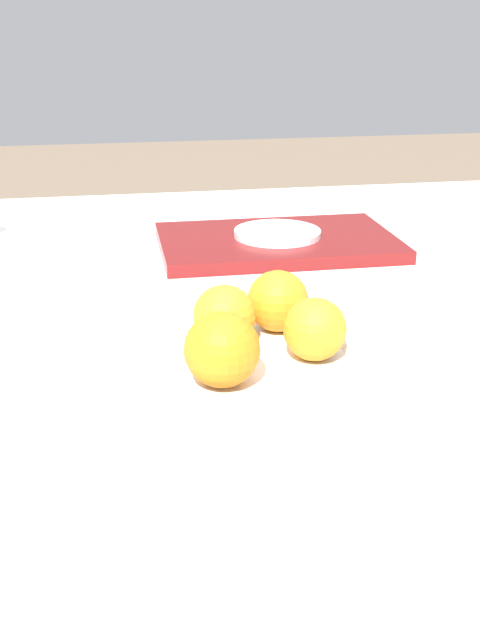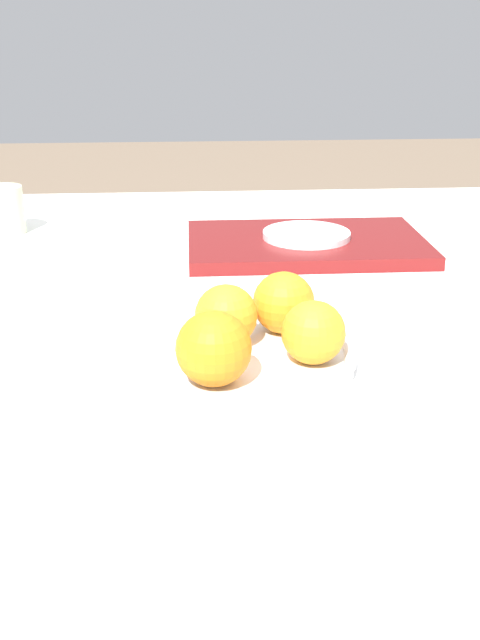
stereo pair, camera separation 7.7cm
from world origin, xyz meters
name	(u,v)px [view 1 (the left image)]	position (x,y,z in m)	size (l,w,h in m)	color
table	(295,487)	(0.00, 0.00, 0.38)	(1.54, 1.06, 0.75)	white
fruit_platter	(240,355)	(-0.14, -0.30, 0.76)	(0.24, 0.24, 0.02)	silver
orange_0	(224,316)	(-0.16, -0.28, 0.80)	(0.07, 0.07, 0.07)	orange
orange_1	(315,329)	(-0.07, -0.33, 0.80)	(0.06, 0.06, 0.06)	orange
orange_2	(222,350)	(-0.17, -0.37, 0.80)	(0.07, 0.07, 0.07)	orange
orange_3	(278,301)	(-0.09, -0.25, 0.80)	(0.07, 0.07, 0.07)	orange
serving_tray	(277,242)	(-0.01, 0.10, 0.76)	(0.36, 0.23, 0.02)	maroon
side_plate	(277,233)	(-0.01, 0.10, 0.78)	(0.14, 0.14, 0.01)	white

